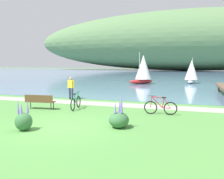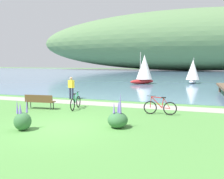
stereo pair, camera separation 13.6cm
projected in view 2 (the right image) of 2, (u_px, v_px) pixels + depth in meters
The scene contains 12 objects.
ground_plane at pixel (59, 127), 10.31m from camera, with size 200.00×200.00×0.00m, color #518E42.
bay_water at pixel (167, 74), 55.23m from camera, with size 180.00×80.00×0.04m, color #5B7F9E.
distant_hillside at pixel (187, 40), 80.02m from camera, with size 109.16×28.00×20.28m, color #567A4C.
shoreline_path at pixel (106, 104), 16.02m from camera, with size 60.00×1.50×0.01m, color #A39E93.
park_bench_near_camera at pixel (40, 101), 14.28m from camera, with size 1.84×0.66×0.88m.
bicycle_leaning_near_bench at pixel (76, 102), 14.34m from camera, with size 0.30×1.76×1.01m.
bicycle_beside_path at pixel (160, 107), 12.76m from camera, with size 1.77×0.14×1.01m.
person_at_shoreline at pixel (71, 87), 18.02m from camera, with size 0.60×0.28×1.71m.
echium_bush_closest_to_camera at pixel (118, 119), 10.20m from camera, with size 0.88×0.88×1.55m.
echium_bush_beside_closest at pixel (23, 121), 9.82m from camera, with size 0.70×0.70×1.31m.
sailboat_nearest_to_shore at pixel (193, 71), 31.24m from camera, with size 1.98×2.99×3.40m.
sailboat_toward_hillside at pixel (144, 69), 30.66m from camera, with size 3.30×3.22×4.08m.
Camera 2 is at (5.39, -8.81, 2.80)m, focal length 38.07 mm.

